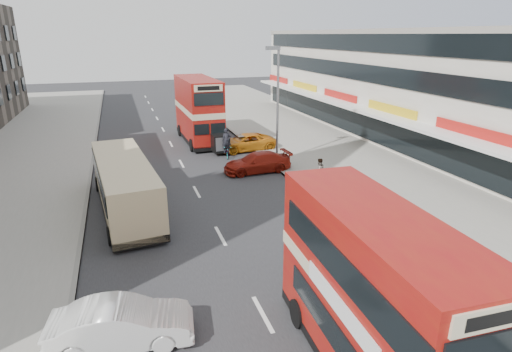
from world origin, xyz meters
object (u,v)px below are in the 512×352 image
object	(u,v)px
car_right_a	(257,162)
cyclist	(227,148)
bus_second	(199,110)
street_lamp	(277,97)
coach	(125,184)
bus_main	(373,297)
car_left_front	(121,324)
pedestrian_near	(319,171)
car_right_b	(245,142)

from	to	relation	value
car_right_a	cyclist	xyz separation A→B (m)	(-1.06, 4.09, 0.10)
bus_second	cyclist	distance (m)	5.95
street_lamp	car_right_a	bearing A→B (deg)	-141.93
street_lamp	coach	world-z (taller)	street_lamp
coach	car_right_a	xyz separation A→B (m)	(8.61, 4.06, -0.84)
coach	cyclist	xyz separation A→B (m)	(7.54, 8.16, -0.75)
cyclist	bus_main	bearing A→B (deg)	-86.48
car_left_front	car_right_a	bearing A→B (deg)	-24.60
car_left_front	car_right_a	world-z (taller)	car_left_front
bus_main	cyclist	xyz separation A→B (m)	(1.66, 21.85, -1.66)
street_lamp	pedestrian_near	distance (m)	6.48
car_left_front	street_lamp	bearing A→B (deg)	-27.05
street_lamp	car_right_b	world-z (taller)	street_lamp
car_left_front	car_right_a	distance (m)	17.10
car_right_b	pedestrian_near	world-z (taller)	pedestrian_near
bus_second	car_right_b	distance (m)	5.42
bus_main	car_right_b	world-z (taller)	bus_main
street_lamp	car_right_b	xyz separation A→B (m)	(-1.08, 4.05, -4.12)
bus_main	car_right_a	world-z (taller)	bus_main
car_right_a	pedestrian_near	distance (m)	4.60
pedestrian_near	cyclist	world-z (taller)	cyclist
bus_main	car_left_front	world-z (taller)	bus_main
car_left_front	pedestrian_near	xyz separation A→B (m)	(11.86, 10.86, 0.24)
street_lamp	cyclist	bearing A→B (deg)	138.88
car_left_front	cyclist	size ratio (longest dim) A/B	1.90
coach	pedestrian_near	xyz separation A→B (m)	(11.41, 0.42, -0.57)
bus_main	car_left_front	xyz separation A→B (m)	(-6.33, 3.25, -1.73)
bus_main	coach	distance (m)	14.93
street_lamp	cyclist	size ratio (longest dim) A/B	3.65
bus_main	car_right_b	xyz separation A→B (m)	(3.55, 23.30, -1.75)
bus_main	car_right_a	distance (m)	18.05
street_lamp	bus_second	size ratio (longest dim) A/B	0.85
car_right_a	car_right_b	bearing A→B (deg)	169.46
car_right_b	cyclist	size ratio (longest dim) A/B	2.17
bus_second	coach	distance (m)	15.20
street_lamp	bus_second	world-z (taller)	street_lamp
street_lamp	bus_second	distance (m)	9.27
car_right_b	cyclist	distance (m)	2.39
car_right_a	car_right_b	world-z (taller)	car_right_b
bus_second	pedestrian_near	size ratio (longest dim) A/B	6.05
bus_main	car_right_a	size ratio (longest dim) A/B	1.84
bus_main	car_left_front	distance (m)	7.33
street_lamp	pedestrian_near	size ratio (longest dim) A/B	5.16
car_left_front	car_right_b	size ratio (longest dim) A/B	0.88
bus_second	bus_main	bearing A→B (deg)	87.44
coach	car_right_b	world-z (taller)	coach
coach	car_right_b	size ratio (longest dim) A/B	2.05
street_lamp	bus_second	bearing A→B (deg)	116.19
bus_second	pedestrian_near	bearing A→B (deg)	109.01
car_left_front	car_right_b	world-z (taller)	car_left_front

